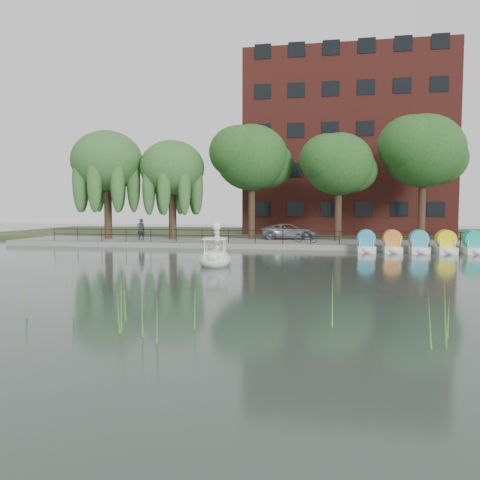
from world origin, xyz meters
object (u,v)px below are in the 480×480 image
(minivan, at_px, (290,230))
(bicycle, at_px, (306,236))
(pedestrian, at_px, (141,228))
(swan_boat, at_px, (215,256))

(minivan, distance_m, bicycle, 3.86)
(minivan, bearing_deg, bicycle, -165.21)
(pedestrian, bearing_deg, swan_boat, 87.00)
(minivan, xyz_separation_m, swan_boat, (-2.85, -14.99, -0.66))
(minivan, bearing_deg, pedestrian, 96.99)
(bicycle, xyz_separation_m, swan_boat, (-4.32, -11.43, -0.41))
(minivan, relative_size, pedestrian, 2.71)
(bicycle, bearing_deg, swan_boat, 173.12)
(bicycle, relative_size, pedestrian, 0.87)
(minivan, relative_size, swan_boat, 1.89)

